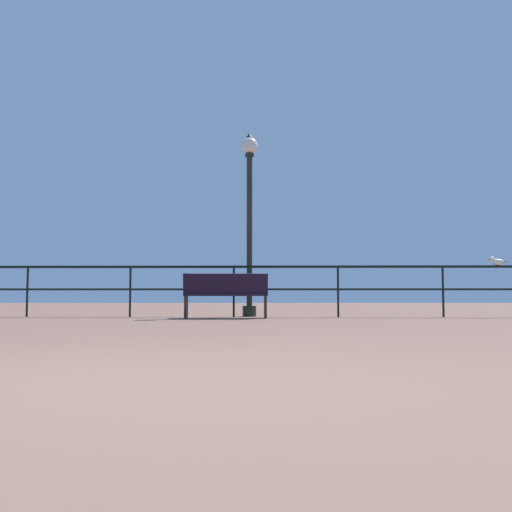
# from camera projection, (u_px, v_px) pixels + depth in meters

# --- Properties ---
(ground_plane) EXTENTS (60.00, 60.00, 0.00)m
(ground_plane) POSITION_uv_depth(u_px,v_px,m) (133.00, 385.00, 2.81)
(ground_plane) COLOR brown
(pier_railing) EXTENTS (25.43, 0.05, 1.05)m
(pier_railing) POSITION_uv_depth(u_px,v_px,m) (234.00, 279.00, 11.54)
(pier_railing) COLOR black
(pier_railing) RESTS_ON ground_plane
(bench_near_left) EXTENTS (1.62, 0.64, 0.85)m
(bench_near_left) POSITION_uv_depth(u_px,v_px,m) (226.00, 293.00, 10.85)
(bench_near_left) COLOR black
(bench_near_left) RESTS_ON ground_plane
(lamppost_center) EXTENTS (0.35, 0.35, 3.89)m
(lamppost_center) POSITION_uv_depth(u_px,v_px,m) (249.00, 206.00, 11.97)
(lamppost_center) COLOR black
(lamppost_center) RESTS_ON ground_plane
(seagull_on_rail) EXTENTS (0.38, 0.18, 0.18)m
(seagull_on_rail) POSITION_uv_depth(u_px,v_px,m) (497.00, 261.00, 11.47)
(seagull_on_rail) COLOR white
(seagull_on_rail) RESTS_ON pier_railing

